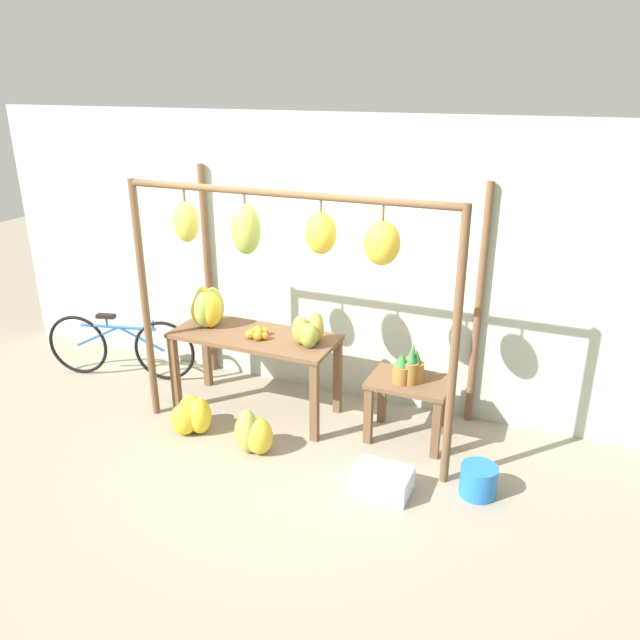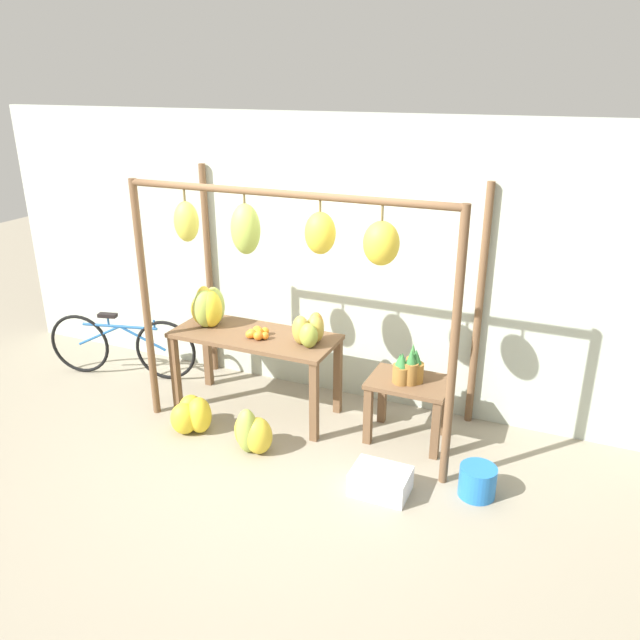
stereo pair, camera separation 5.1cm
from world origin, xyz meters
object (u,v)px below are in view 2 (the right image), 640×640
pineapple_cluster (409,368)px  blue_bucket (477,481)px  banana_pile_on_table (208,308)px  parked_bicycle (122,346)px  banana_pile_ground_right (251,433)px  banana_pile_ground_left (192,415)px  papaya_pile (310,330)px  orange_pile (257,333)px  fruit_crate_white (381,481)px

pineapple_cluster → blue_bucket: pineapple_cluster is taller
banana_pile_on_table → parked_bicycle: banana_pile_on_table is taller
blue_bucket → banana_pile_ground_right: bearing=-175.4°
banana_pile_on_table → pineapple_cluster: 2.04m
banana_pile_ground_left → parked_bicycle: 1.52m
banana_pile_on_table → blue_bucket: size_ratio=1.40×
pineapple_cluster → papaya_pile: size_ratio=0.93×
banana_pile_on_table → banana_pile_ground_left: 1.04m
parked_bicycle → orange_pile: bearing=-4.7°
banana_pile_ground_left → blue_bucket: bearing=1.6°
banana_pile_ground_right → fruit_crate_white: 1.24m
orange_pile → parked_bicycle: orange_pile is taller
banana_pile_ground_left → parked_bicycle: bearing=153.6°
pineapple_cluster → papaya_pile: 0.95m
orange_pile → pineapple_cluster: 1.45m
banana_pile_ground_right → parked_bicycle: 2.17m
orange_pile → parked_bicycle: 1.85m
parked_bicycle → papaya_pile: size_ratio=4.80×
banana_pile_on_table → banana_pile_ground_right: (0.83, -0.68, -0.82)m
pineapple_cluster → parked_bicycle: pineapple_cluster is taller
banana_pile_on_table → orange_pile: size_ratio=1.86×
banana_pile_on_table → fruit_crate_white: size_ratio=0.90×
orange_pile → banana_pile_ground_left: orange_pile is taller
pineapple_cluster → blue_bucket: bearing=-36.8°
fruit_crate_white → blue_bucket: blue_bucket is taller
banana_pile_on_table → orange_pile: 0.60m
papaya_pile → banana_pile_ground_left: bearing=-148.1°
banana_pile_ground_left → banana_pile_ground_right: size_ratio=1.10×
orange_pile → blue_bucket: orange_pile is taller
banana_pile_on_table → banana_pile_ground_right: 1.35m
banana_pile_ground_left → banana_pile_ground_right: banana_pile_ground_right is taller
blue_bucket → parked_bicycle: bearing=171.4°
banana_pile_on_table → banana_pile_ground_left: banana_pile_on_table is taller
banana_pile_on_table → banana_pile_ground_right: size_ratio=0.97×
banana_pile_on_table → orange_pile: bearing=-7.5°
orange_pile → banana_pile_ground_left: 0.97m
banana_pile_ground_left → papaya_pile: 1.36m
pineapple_cluster → banana_pile_ground_right: bearing=-149.0°
pineapple_cluster → banana_pile_ground_left: bearing=-161.3°
pineapple_cluster → parked_bicycle: size_ratio=0.19×
orange_pile → banana_pile_ground_right: 0.94m
banana_pile_ground_left → orange_pile: bearing=50.6°
blue_bucket → banana_pile_on_table: bearing=169.2°
fruit_crate_white → parked_bicycle: parked_bicycle is taller
banana_pile_ground_left → fruit_crate_white: banana_pile_ground_left is taller
banana_pile_on_table → papaya_pile: banana_pile_on_table is taller
banana_pile_ground_right → fruit_crate_white: size_ratio=0.93×
fruit_crate_white → parked_bicycle: 3.38m
banana_pile_on_table → papaya_pile: size_ratio=1.19×
banana_pile_on_table → pineapple_cluster: bearing=1.0°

